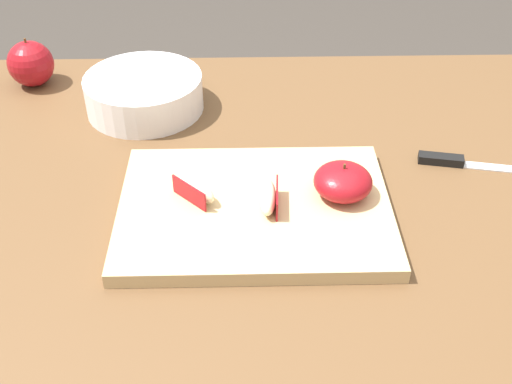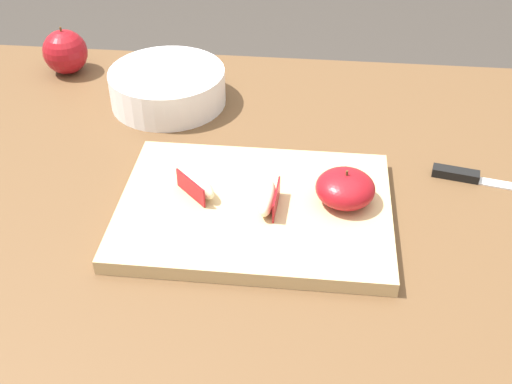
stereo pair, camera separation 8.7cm
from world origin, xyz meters
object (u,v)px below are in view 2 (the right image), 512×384
(apple_wedge_front, at_px, (268,198))
(whole_apple_red_delicious, at_px, (65,52))
(apple_wedge_left, at_px, (197,185))
(cutting_board, at_px, (256,209))
(apple_half_skin_up, at_px, (345,188))
(paring_knife, at_px, (465,176))
(ceramic_fruit_bowl, at_px, (168,86))

(apple_wedge_front, distance_m, whole_apple_red_delicious, 0.59)
(apple_wedge_left, distance_m, whole_apple_red_delicious, 0.51)
(cutting_board, height_order, apple_half_skin_up, apple_half_skin_up)
(paring_knife, height_order, whole_apple_red_delicious, whole_apple_red_delicious)
(cutting_board, bearing_deg, whole_apple_red_delicious, 136.00)
(cutting_board, relative_size, apple_wedge_left, 5.72)
(cutting_board, xyz_separation_m, ceramic_fruit_bowl, (-0.19, 0.30, 0.02))
(cutting_board, xyz_separation_m, whole_apple_red_delicious, (-0.41, 0.40, 0.03))
(apple_wedge_left, bearing_deg, cutting_board, -9.25)
(whole_apple_red_delicious, bearing_deg, apple_half_skin_up, -35.44)
(apple_wedge_front, xyz_separation_m, apple_wedge_left, (-0.10, 0.02, 0.00))
(apple_half_skin_up, bearing_deg, ceramic_fruit_bowl, 137.85)
(apple_wedge_left, relative_size, ceramic_fruit_bowl, 0.32)
(cutting_board, distance_m, ceramic_fruit_bowl, 0.36)
(apple_wedge_front, distance_m, ceramic_fruit_bowl, 0.37)
(cutting_board, distance_m, apple_half_skin_up, 0.13)
(apple_wedge_front, bearing_deg, ceramic_fruit_bowl, 124.01)
(paring_knife, bearing_deg, cutting_board, -158.95)
(apple_wedge_front, bearing_deg, paring_knife, 23.37)
(cutting_board, xyz_separation_m, paring_knife, (0.31, 0.12, -0.00))
(apple_wedge_front, height_order, ceramic_fruit_bowl, ceramic_fruit_bowl)
(cutting_board, distance_m, apple_wedge_front, 0.03)
(cutting_board, relative_size, whole_apple_red_delicious, 4.10)
(apple_half_skin_up, relative_size, whole_apple_red_delicious, 0.89)
(apple_half_skin_up, bearing_deg, apple_wedge_left, -179.02)
(apple_half_skin_up, distance_m, ceramic_fruit_bowl, 0.42)
(cutting_board, height_order, apple_wedge_front, apple_wedge_front)
(paring_knife, distance_m, ceramic_fruit_bowl, 0.53)
(apple_wedge_front, relative_size, whole_apple_red_delicious, 0.77)
(apple_wedge_left, bearing_deg, whole_apple_red_delicious, 130.43)
(cutting_board, bearing_deg, apple_wedge_left, 170.75)
(paring_knife, height_order, ceramic_fruit_bowl, ceramic_fruit_bowl)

